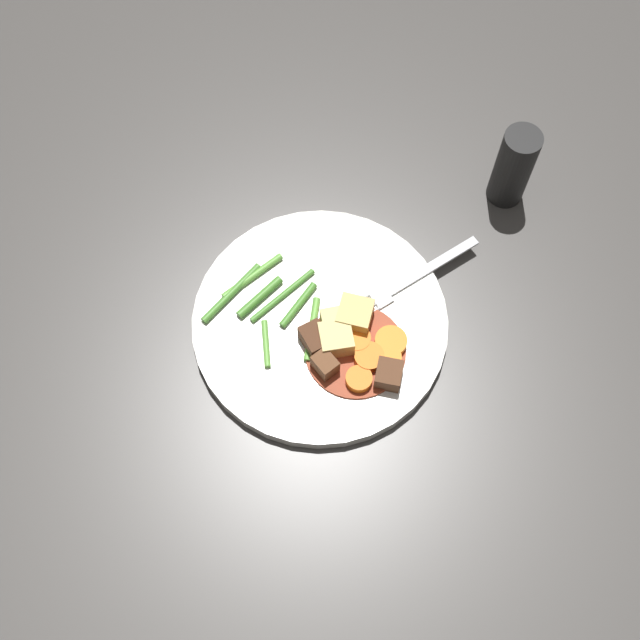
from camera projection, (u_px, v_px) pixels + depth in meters
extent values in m
plane|color=#423F3D|center=(320.00, 326.00, 0.86)|extent=(3.00, 3.00, 0.00)
cylinder|color=white|center=(320.00, 323.00, 0.85)|extent=(0.26, 0.26, 0.02)
cylinder|color=#93381E|center=(355.00, 351.00, 0.83)|extent=(0.10, 0.10, 0.00)
cylinder|color=orange|center=(359.00, 380.00, 0.81)|extent=(0.04, 0.04, 0.01)
cylinder|color=orange|center=(385.00, 362.00, 0.81)|extent=(0.03, 0.03, 0.01)
cylinder|color=orange|center=(369.00, 357.00, 0.82)|extent=(0.04, 0.04, 0.01)
cylinder|color=orange|center=(391.00, 342.00, 0.82)|extent=(0.05, 0.05, 0.01)
cylinder|color=orange|center=(357.00, 339.00, 0.83)|extent=(0.03, 0.03, 0.01)
cube|color=#DBBC6B|center=(355.00, 316.00, 0.83)|extent=(0.04, 0.04, 0.03)
cube|color=#E5CC7A|center=(336.00, 339.00, 0.82)|extent=(0.05, 0.05, 0.03)
cube|color=#E5CC7A|center=(337.00, 323.00, 0.83)|extent=(0.04, 0.04, 0.02)
cube|color=brown|center=(325.00, 365.00, 0.81)|extent=(0.03, 0.03, 0.02)
cube|color=#4C2B19|center=(315.00, 339.00, 0.82)|extent=(0.04, 0.03, 0.02)
cube|color=#56331E|center=(389.00, 375.00, 0.81)|extent=(0.03, 0.03, 0.02)
cylinder|color=#4C8E33|center=(301.00, 302.00, 0.85)|extent=(0.01, 0.06, 0.01)
cylinder|color=#4C8E33|center=(283.00, 294.00, 0.85)|extent=(0.02, 0.08, 0.01)
cylinder|color=#66AD42|center=(266.00, 344.00, 0.83)|extent=(0.04, 0.04, 0.01)
cylinder|color=#66AD42|center=(309.00, 327.00, 0.83)|extent=(0.04, 0.07, 0.01)
cylinder|color=#4C8E33|center=(260.00, 297.00, 0.85)|extent=(0.02, 0.06, 0.01)
cylinder|color=#66AD42|center=(255.00, 273.00, 0.86)|extent=(0.03, 0.07, 0.01)
cylinder|color=#4C8E33|center=(232.00, 293.00, 0.85)|extent=(0.02, 0.08, 0.01)
cube|color=silver|center=(433.00, 266.00, 0.87)|extent=(0.05, 0.11, 0.00)
cube|color=silver|center=(381.00, 297.00, 0.85)|extent=(0.03, 0.02, 0.00)
cylinder|color=silver|center=(352.00, 305.00, 0.85)|extent=(0.02, 0.04, 0.00)
cylinder|color=silver|center=(355.00, 309.00, 0.84)|extent=(0.02, 0.04, 0.00)
cylinder|color=silver|center=(359.00, 314.00, 0.84)|extent=(0.02, 0.04, 0.00)
cylinder|color=silver|center=(362.00, 319.00, 0.84)|extent=(0.02, 0.04, 0.00)
cylinder|color=black|center=(513.00, 167.00, 0.88)|extent=(0.04, 0.04, 0.10)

